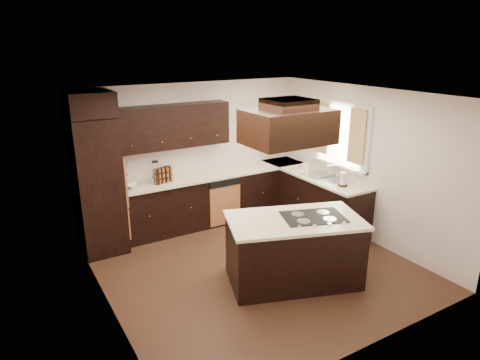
{
  "coord_description": "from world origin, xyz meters",
  "views": [
    {
      "loc": [
        -3.07,
        -4.71,
        3.15
      ],
      "look_at": [
        0.1,
        0.6,
        1.15
      ],
      "focal_mm": 32.0,
      "sensor_mm": 36.0,
      "label": 1
    }
  ],
  "objects_px": {
    "spice_rack": "(163,175)",
    "island": "(293,251)",
    "oven_column": "(97,186)",
    "range_hood": "(288,127)"
  },
  "relations": [
    {
      "from": "island",
      "to": "range_hood",
      "type": "distance_m",
      "value": 1.73
    },
    {
      "from": "island",
      "to": "range_hood",
      "type": "height_order",
      "value": "range_hood"
    },
    {
      "from": "island",
      "to": "range_hood",
      "type": "xyz_separation_m",
      "value": [
        -0.13,
        0.05,
        1.72
      ]
    },
    {
      "from": "spice_rack",
      "to": "range_hood",
      "type": "bearing_deg",
      "value": -90.79
    },
    {
      "from": "island",
      "to": "spice_rack",
      "type": "height_order",
      "value": "spice_rack"
    },
    {
      "from": "spice_rack",
      "to": "island",
      "type": "bearing_deg",
      "value": -88.27
    },
    {
      "from": "oven_column",
      "to": "range_hood",
      "type": "distance_m",
      "value": 3.13
    },
    {
      "from": "oven_column",
      "to": "island",
      "type": "height_order",
      "value": "oven_column"
    },
    {
      "from": "range_hood",
      "to": "spice_rack",
      "type": "xyz_separation_m",
      "value": [
        -0.81,
        2.29,
        -1.11
      ]
    },
    {
      "from": "island",
      "to": "range_hood",
      "type": "bearing_deg",
      "value": -179.48
    }
  ]
}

